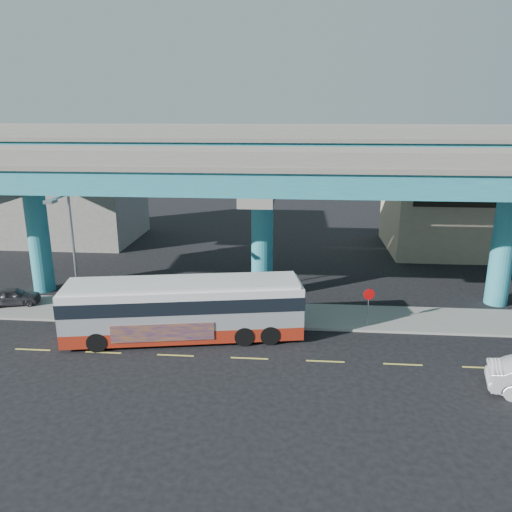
# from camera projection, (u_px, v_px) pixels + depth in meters

# --- Properties ---
(ground) EXTENTS (120.00, 120.00, 0.00)m
(ground) POSITION_uv_depth(u_px,v_px,m) (250.00, 356.00, 26.77)
(ground) COLOR black
(ground) RESTS_ON ground
(sidewalk) EXTENTS (70.00, 4.00, 0.15)m
(sidewalk) POSITION_uv_depth(u_px,v_px,m) (258.00, 314.00, 32.02)
(sidewalk) COLOR gray
(sidewalk) RESTS_ON ground
(lane_markings) EXTENTS (58.00, 0.12, 0.01)m
(lane_markings) POSITION_uv_depth(u_px,v_px,m) (249.00, 358.00, 26.48)
(lane_markings) COLOR #D8C64C
(lane_markings) RESTS_ON ground
(viaduct) EXTENTS (52.00, 12.40, 11.70)m
(viaduct) POSITION_uv_depth(u_px,v_px,m) (263.00, 166.00, 32.94)
(viaduct) COLOR #236885
(viaduct) RESTS_ON ground
(building_beige) EXTENTS (14.00, 10.23, 7.00)m
(building_beige) POSITION_uv_depth(u_px,v_px,m) (466.00, 213.00, 46.34)
(building_beige) COLOR tan
(building_beige) RESTS_ON ground
(building_concrete) EXTENTS (12.00, 10.00, 9.00)m
(building_concrete) POSITION_uv_depth(u_px,v_px,m) (75.00, 195.00, 50.09)
(building_concrete) COLOR gray
(building_concrete) RESTS_ON ground
(transit_bus) EXTENTS (13.75, 5.21, 3.46)m
(transit_bus) POSITION_uv_depth(u_px,v_px,m) (184.00, 307.00, 28.37)
(transit_bus) COLOR maroon
(transit_bus) RESTS_ON ground
(parked_car) EXTENTS (3.07, 4.12, 1.17)m
(parked_car) POSITION_uv_depth(u_px,v_px,m) (13.00, 296.00, 33.32)
(parked_car) COLOR #333338
(parked_car) RESTS_ON sidewalk
(street_lamp) EXTENTS (0.50, 2.59, 8.01)m
(street_lamp) POSITION_uv_depth(u_px,v_px,m) (68.00, 240.00, 29.46)
(street_lamp) COLOR gray
(street_lamp) RESTS_ON sidewalk
(stop_sign) EXTENTS (0.71, 0.14, 2.37)m
(stop_sign) POSITION_uv_depth(u_px,v_px,m) (369.00, 299.00, 29.72)
(stop_sign) COLOR gray
(stop_sign) RESTS_ON sidewalk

